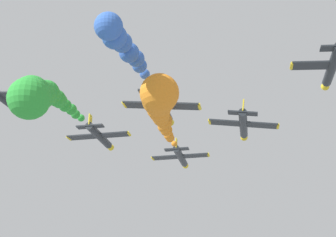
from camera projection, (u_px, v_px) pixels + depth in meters
airplane_lead at (181, 157)px, 72.23m from camera, size 9.56×10.35×2.32m
smoke_trail_lead at (160, 106)px, 44.16m from camera, size 5.99×30.46×7.20m
airplane_left_inner at (100, 136)px, 64.79m from camera, size 9.56×10.35×2.32m
smoke_trail_left_inner at (43, 97)px, 38.19m from camera, size 8.26×26.97×10.56m
airplane_right_inner at (243, 125)px, 60.20m from camera, size 9.52×10.35×2.70m
airplane_left_outer at (162, 106)px, 52.99m from camera, size 9.54×10.35×2.54m
smoke_trail_left_outer at (122, 44)px, 37.60m from camera, size 2.29×14.69×3.34m
airplane_right_outer at (0, 96)px, 57.28m from camera, size 9.56×10.35×2.42m
airplane_trailing at (332, 66)px, 50.74m from camera, size 9.56×10.35×2.38m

